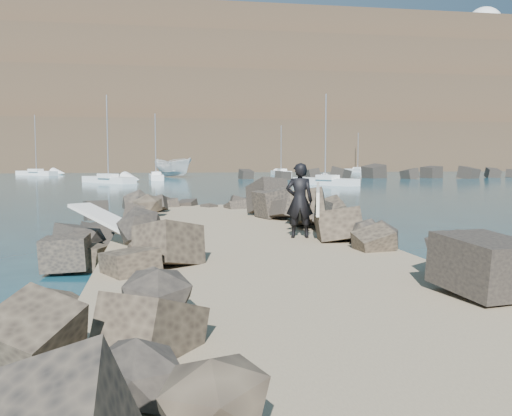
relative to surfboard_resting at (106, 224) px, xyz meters
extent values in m
plane|color=#0F384C|center=(3.05, -0.85, -1.04)|extent=(800.00, 800.00, 0.00)
cube|color=#8C7759|center=(3.05, -2.85, -0.74)|extent=(6.00, 26.00, 0.60)
cube|color=black|center=(0.15, -2.35, -0.54)|extent=(2.60, 22.00, 1.00)
cube|color=black|center=(5.95, -2.35, -0.54)|extent=(2.60, 22.00, 1.00)
cube|color=black|center=(38.05, 54.15, -0.44)|extent=(52.00, 4.00, 1.20)
cube|color=#2D4919|center=(13.05, 159.15, 14.96)|extent=(360.00, 140.00, 32.00)
cube|color=white|center=(0.00, 0.00, 0.00)|extent=(1.87, 2.17, 0.08)
imported|color=silver|center=(3.35, 64.15, 0.27)|extent=(6.23, 6.87, 2.62)
imported|color=black|center=(4.44, 0.12, 0.45)|extent=(0.71, 0.53, 1.78)
cube|color=silver|center=(4.89, 0.12, 0.50)|extent=(0.68, 2.14, 0.69)
cylinder|color=white|center=(102.62, 153.91, 34.19)|extent=(7.38, 7.38, 6.46)
sphere|color=white|center=(102.62, 153.91, 42.95)|extent=(11.07, 11.07, 11.07)
cube|color=white|center=(16.82, 38.97, -0.79)|extent=(4.98, 7.01, 0.80)
cylinder|color=gray|center=(16.82, 38.97, 3.51)|extent=(0.12, 0.12, 7.90)
cube|color=white|center=(16.82, 38.23, -0.29)|extent=(2.00, 2.32, 0.44)
cube|color=white|center=(-16.52, 76.39, -0.79)|extent=(6.79, 6.24, 0.80)
cylinder|color=gray|center=(-16.52, 76.39, 3.72)|extent=(0.12, 0.12, 8.32)
cube|color=white|center=(-16.52, 75.79, -0.29)|extent=(2.39, 2.31, 0.44)
cube|color=white|center=(19.67, 71.31, -0.79)|extent=(1.97, 6.33, 0.80)
cylinder|color=gray|center=(19.67, 71.31, 2.98)|extent=(0.12, 0.12, 6.85)
cube|color=white|center=(19.67, 70.57, -0.29)|extent=(1.16, 1.83, 0.44)
cube|color=white|center=(1.05, 54.65, -0.79)|extent=(1.76, 6.50, 0.80)
cylinder|color=gray|center=(1.05, 54.65, 3.10)|extent=(0.12, 0.12, 7.07)
cube|color=white|center=(1.05, 53.88, -0.29)|extent=(1.12, 1.85, 0.44)
cube|color=white|center=(-3.72, 46.78, -0.79)|extent=(5.84, 7.02, 0.80)
cylinder|color=gray|center=(-3.72, 46.78, 3.70)|extent=(0.12, 0.12, 8.28)
cube|color=white|center=(-3.72, 46.06, -0.29)|extent=(2.23, 2.41, 0.44)
cube|color=white|center=(36.89, 85.24, -0.79)|extent=(3.37, 5.99, 0.80)
cylinder|color=gray|center=(36.89, 85.24, 2.82)|extent=(0.12, 0.12, 6.51)
cube|color=white|center=(36.89, 84.57, -0.29)|extent=(1.49, 1.89, 0.44)
cube|color=white|center=(-36.95, 151.15, 32.96)|extent=(10.00, 8.00, 4.00)
cube|color=white|center=(3.05, 164.15, 32.71)|extent=(8.00, 6.00, 3.50)
cube|color=white|center=(38.05, 147.15, 32.96)|extent=(12.00, 7.00, 4.00)
cube|color=white|center=(73.05, 159.15, 32.46)|extent=(6.00, 6.00, 3.00)
cube|color=white|center=(93.05, 139.15, 33.46)|extent=(5.00, 5.00, 5.00)
camera|label=1|loc=(1.12, -12.94, 1.44)|focal=40.00mm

